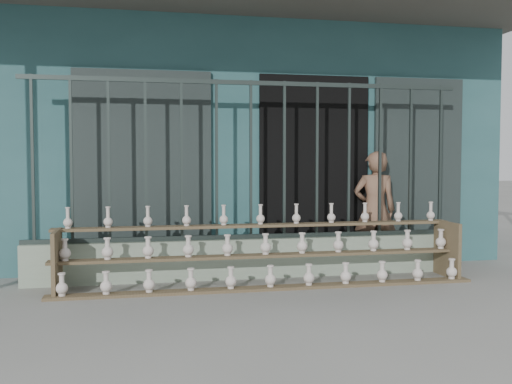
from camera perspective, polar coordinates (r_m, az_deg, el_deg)
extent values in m
plane|color=slate|center=(5.38, 2.13, -11.26)|extent=(60.00, 60.00, 0.00)
cube|color=#275153|center=(9.46, -3.93, 4.69)|extent=(7.00, 5.00, 3.20)
cube|color=black|center=(7.21, 5.75, 2.01)|extent=(1.40, 0.12, 2.40)
cube|color=black|center=(6.85, -11.19, 1.91)|extent=(1.60, 0.08, 2.40)
cube|color=black|center=(7.70, 15.85, 1.97)|extent=(1.20, 0.08, 2.40)
cube|color=gray|center=(6.58, -0.52, -6.61)|extent=(5.00, 0.20, 0.45)
cube|color=#283330|center=(6.47, -21.44, 3.02)|extent=(0.03, 0.03, 1.80)
cube|color=#283330|center=(6.42, -17.99, 3.08)|extent=(0.03, 0.03, 1.80)
cube|color=#283330|center=(6.38, -14.49, 3.13)|extent=(0.03, 0.03, 1.80)
cube|color=#283330|center=(6.37, -10.97, 3.17)|extent=(0.03, 0.03, 1.80)
cube|color=#283330|center=(6.39, -7.45, 3.20)|extent=(0.03, 0.03, 1.80)
cube|color=#283330|center=(6.43, -3.96, 3.22)|extent=(0.03, 0.03, 1.80)
cube|color=#283330|center=(6.49, -0.52, 3.23)|extent=(0.03, 0.03, 1.80)
cube|color=#283330|center=(6.57, 2.84, 3.22)|extent=(0.03, 0.03, 1.80)
cube|color=#283330|center=(6.68, 6.11, 3.21)|extent=(0.03, 0.03, 1.80)
cube|color=#283330|center=(6.81, 9.26, 3.18)|extent=(0.03, 0.03, 1.80)
cube|color=#283330|center=(6.95, 12.29, 3.15)|extent=(0.03, 0.03, 1.80)
cube|color=#283330|center=(7.12, 15.18, 3.11)|extent=(0.03, 0.03, 1.80)
cube|color=#283330|center=(7.30, 17.94, 3.06)|extent=(0.03, 0.03, 1.80)
cube|color=#283330|center=(6.55, -0.52, 10.86)|extent=(5.00, 0.04, 0.05)
cube|color=#283330|center=(6.54, -0.52, -4.46)|extent=(5.00, 0.04, 0.05)
cube|color=brown|center=(6.01, 1.45, -9.58)|extent=(4.50, 0.18, 0.03)
cube|color=brown|center=(6.20, 0.94, -6.38)|extent=(4.50, 0.18, 0.03)
cube|color=brown|center=(6.40, 0.46, -3.37)|extent=(4.50, 0.18, 0.03)
cube|color=brown|center=(6.12, -19.29, -6.63)|extent=(0.04, 0.55, 0.64)
cube|color=brown|center=(6.97, 18.56, -5.44)|extent=(0.04, 0.55, 0.64)
imported|color=brown|center=(7.27, 11.79, -1.75)|extent=(0.59, 0.44, 1.46)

